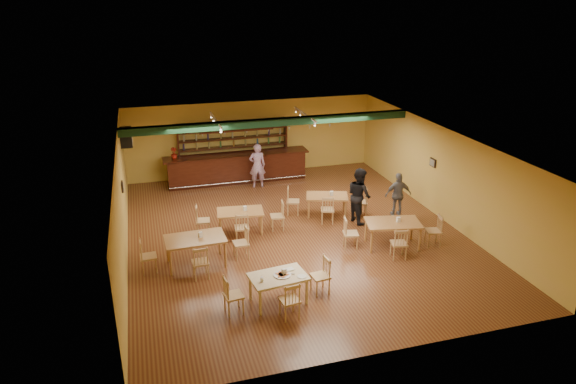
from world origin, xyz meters
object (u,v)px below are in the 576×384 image
object	(u,v)px
dining_table_c	(196,251)
near_table	(278,289)
dining_table_d	(392,234)
patron_right_a	(359,195)
bar_counter	(237,168)
patron_bar	(257,166)
dining_table_b	(327,205)
dining_table_a	(241,221)

from	to	relation	value
dining_table_c	near_table	size ratio (longest dim) A/B	1.21
dining_table_c	dining_table_d	distance (m)	5.68
dining_table_d	patron_right_a	world-z (taller)	patron_right_a
patron_right_a	near_table	bearing A→B (deg)	125.31
bar_counter	patron_bar	distance (m)	1.08
dining_table_b	dining_table_c	world-z (taller)	dining_table_c
near_table	patron_bar	xyz separation A→B (m)	(1.31, 7.89, 0.50)
bar_counter	patron_right_a	world-z (taller)	patron_right_a
dining_table_a	dining_table_d	distance (m)	4.64
dining_table_a	patron_bar	world-z (taller)	patron_bar
bar_counter	dining_table_a	bearing A→B (deg)	-99.65
near_table	dining_table_a	bearing A→B (deg)	84.55
dining_table_c	bar_counter	bearing A→B (deg)	67.42
dining_table_d	near_table	xyz separation A→B (m)	(-3.98, -1.91, -0.03)
bar_counter	near_table	distance (m)	8.74
bar_counter	patron_bar	bearing A→B (deg)	-52.52
dining_table_c	patron_bar	xyz separation A→B (m)	(2.99, 5.48, 0.45)
dining_table_d	near_table	world-z (taller)	dining_table_d
bar_counter	dining_table_a	world-z (taller)	bar_counter
dining_table_d	patron_bar	xyz separation A→B (m)	(-2.67, 5.98, 0.47)
dining_table_c	dining_table_b	bearing A→B (deg)	23.83
bar_counter	patron_right_a	size ratio (longest dim) A/B	3.12
bar_counter	dining_table_d	world-z (taller)	bar_counter
dining_table_c	dining_table_d	bearing A→B (deg)	-7.13
dining_table_a	dining_table_b	size ratio (longest dim) A/B	1.03
dining_table_a	patron_right_a	distance (m)	3.90
dining_table_d	patron_bar	bearing A→B (deg)	126.16
bar_counter	patron_bar	world-z (taller)	patron_bar
dining_table_d	patron_right_a	bearing A→B (deg)	108.87
dining_table_c	patron_right_a	distance (m)	5.64
dining_table_d	patron_bar	size ratio (longest dim) A/B	0.91
dining_table_b	dining_table_c	size ratio (longest dim) A/B	0.85
bar_counter	near_table	size ratio (longest dim) A/B	4.22
patron_bar	patron_right_a	world-z (taller)	patron_right_a
dining_table_a	dining_table_c	size ratio (longest dim) A/B	0.87
near_table	patron_bar	world-z (taller)	patron_bar
bar_counter	dining_table_d	distance (m)	7.56
bar_counter	near_table	bearing A→B (deg)	-94.44
dining_table_b	near_table	size ratio (longest dim) A/B	1.02
dining_table_b	patron_right_a	distance (m)	1.26
dining_table_a	patron_bar	bearing A→B (deg)	76.95
bar_counter	dining_table_b	xyz separation A→B (m)	(2.27, -4.06, -0.22)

